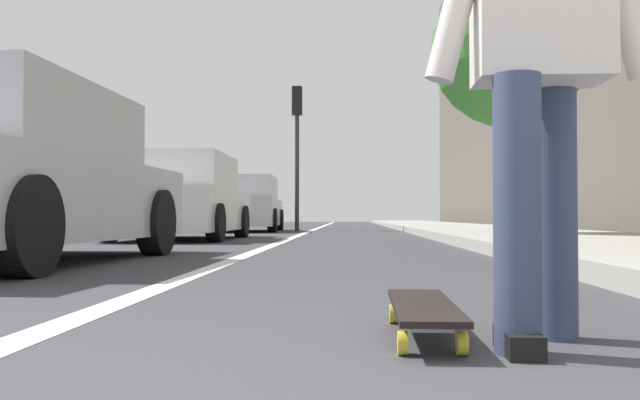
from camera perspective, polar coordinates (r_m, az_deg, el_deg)
ground_plane at (r=11.04m, az=2.43°, el=-3.44°), size 80.00×80.00×0.00m
lane_stripe_white at (r=21.06m, az=-0.46°, el=-2.44°), size 52.00×0.16×0.01m
sidewalk_curb at (r=19.27m, az=11.45°, el=-2.32°), size 52.00×3.20×0.14m
building_facade at (r=24.66m, az=17.39°, el=13.41°), size 40.00×1.20×13.32m
skateboard at (r=2.35m, az=8.47°, el=-8.88°), size 0.84×0.22×0.11m
skater_person at (r=2.31m, az=17.54°, el=12.11°), size 0.46×0.72×1.64m
parked_car_near at (r=6.44m, az=-24.32°, el=1.65°), size 4.35×2.05×1.50m
parked_car_mid at (r=12.22m, az=-11.35°, el=0.04°), size 4.05×1.92×1.46m
parked_car_far at (r=18.65m, az=-6.12°, el=-0.45°), size 4.42×1.96×1.46m
traffic_light at (r=19.51m, az=-1.90°, el=5.73°), size 0.33×0.28×4.05m
street_tree_mid at (r=11.92m, az=15.37°, el=11.80°), size 2.56×2.56×4.41m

